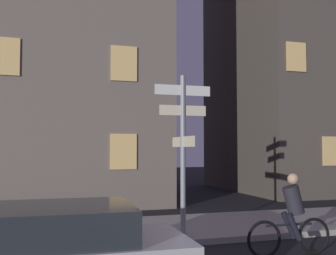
% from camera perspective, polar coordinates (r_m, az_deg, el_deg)
% --- Properties ---
extents(sidewalk_kerb, '(40.00, 3.21, 0.14)m').
position_cam_1_polar(sidewalk_kerb, '(10.61, 1.64, -14.03)').
color(sidewalk_kerb, '#9E9991').
rests_on(sidewalk_kerb, ground_plane).
extents(signpost, '(1.37, 1.53, 3.68)m').
position_cam_1_polar(signpost, '(9.46, 2.12, -1.78)').
color(signpost, gray).
rests_on(signpost, sidewalk_kerb).
extents(cyclist, '(1.82, 0.33, 1.61)m').
position_cam_1_polar(cyclist, '(8.47, 17.05, -12.05)').
color(cyclist, black).
rests_on(cyclist, ground_plane).
extents(building_right_block, '(8.18, 8.07, 14.49)m').
position_cam_1_polar(building_right_block, '(22.80, 18.66, 10.19)').
color(building_right_block, '#4C443D').
rests_on(building_right_block, ground_plane).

